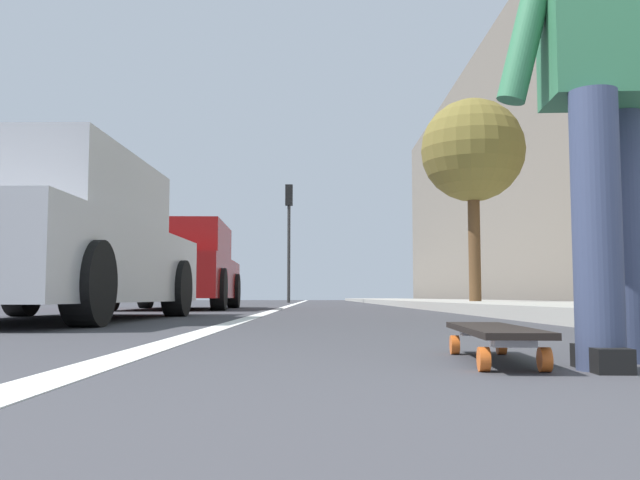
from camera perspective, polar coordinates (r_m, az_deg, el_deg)
ground_plane at (r=10.77m, az=1.83°, el=-5.82°), size 80.00×80.00×0.00m
lane_stripe_white at (r=20.78m, az=-2.12°, el=-5.27°), size 52.00×0.16×0.01m
sidewalk_curb at (r=19.07m, az=10.06°, el=-5.06°), size 52.00×3.20×0.14m
building_facade at (r=24.09m, az=15.52°, el=6.15°), size 40.00×1.20×9.35m
skateboard at (r=2.36m, az=14.01°, el=-7.41°), size 0.85×0.25×0.11m
skater_person at (r=2.44m, az=22.60°, el=13.03°), size 0.45×0.72×1.64m
parked_car_near at (r=6.75m, az=-21.40°, el=-0.22°), size 4.49×2.02×1.47m
parked_car_mid at (r=12.54m, az=-11.51°, el=-2.26°), size 4.43×2.05×1.49m
traffic_light at (r=26.59m, az=-2.56°, el=1.54°), size 0.33×0.28×4.51m
street_tree_mid at (r=13.81m, az=12.39°, el=7.08°), size 1.98×1.98×4.02m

